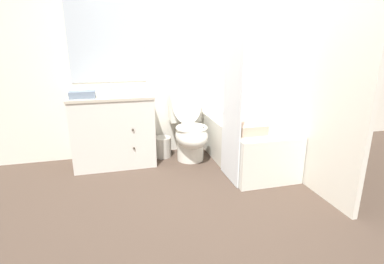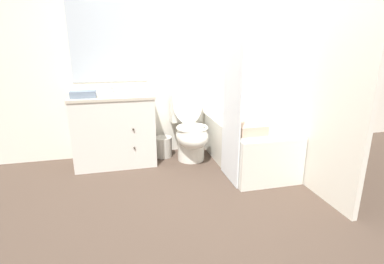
{
  "view_description": "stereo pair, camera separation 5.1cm",
  "coord_description": "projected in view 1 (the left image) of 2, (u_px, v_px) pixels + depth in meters",
  "views": [
    {
      "loc": [
        -0.69,
        -2.3,
        1.47
      ],
      "look_at": [
        0.1,
        0.71,
        0.51
      ],
      "focal_mm": 28.0,
      "sensor_mm": 36.0,
      "label": 1
    },
    {
      "loc": [
        -0.64,
        -2.31,
        1.47
      ],
      "look_at": [
        0.1,
        0.71,
        0.51
      ],
      "focal_mm": 28.0,
      "sensor_mm": 36.0,
      "label": 2
    }
  ],
  "objects": [
    {
      "name": "shower_curtain",
      "position": [
        232.0,
        90.0,
        3.03
      ],
      "size": [
        0.02,
        0.48,
        1.96
      ],
      "color": "white",
      "rests_on": "ground_plane"
    },
    {
      "name": "bath_towel_folded",
      "position": [
        251.0,
        129.0,
        3.19
      ],
      "size": [
        0.3,
        0.23,
        0.1
      ],
      "color": "tan",
      "rests_on": "bathtub"
    },
    {
      "name": "wall_right",
      "position": [
        286.0,
        60.0,
        3.38
      ],
      "size": [
        0.05,
        2.57,
        2.5
      ],
      "color": "white",
      "rests_on": "ground_plane"
    },
    {
      "name": "sink_faucet",
      "position": [
        111.0,
        89.0,
        3.67
      ],
      "size": [
        0.14,
        0.12,
        0.12
      ],
      "color": "silver",
      "rests_on": "vanity_cabinet"
    },
    {
      "name": "bathtub",
      "position": [
        246.0,
        143.0,
        3.67
      ],
      "size": [
        0.7,
        1.37,
        0.51
      ],
      "color": "silver",
      "rests_on": "ground_plane"
    },
    {
      "name": "tissue_box",
      "position": [
        127.0,
        90.0,
        3.56
      ],
      "size": [
        0.12,
        0.14,
        0.11
      ],
      "color": "white",
      "rests_on": "vanity_cabinet"
    },
    {
      "name": "ground_plane",
      "position": [
        201.0,
        209.0,
        2.72
      ],
      "size": [
        14.0,
        14.0,
        0.0
      ],
      "primitive_type": "plane",
      "color": "#47382D"
    },
    {
      "name": "toilet",
      "position": [
        190.0,
        131.0,
        3.78
      ],
      "size": [
        0.4,
        0.7,
        0.92
      ],
      "color": "silver",
      "rests_on": "ground_plane"
    },
    {
      "name": "wastebasket",
      "position": [
        162.0,
        147.0,
        3.92
      ],
      "size": [
        0.23,
        0.23,
        0.26
      ],
      "color": "#B7B2A8",
      "rests_on": "ground_plane"
    },
    {
      "name": "wall_back",
      "position": [
        166.0,
        58.0,
        3.83
      ],
      "size": [
        8.0,
        0.06,
        2.5
      ],
      "color": "white",
      "rests_on": "ground_plane"
    },
    {
      "name": "soap_dispenser",
      "position": [
        145.0,
        89.0,
        3.54
      ],
      "size": [
        0.07,
        0.07,
        0.13
      ],
      "color": "silver",
      "rests_on": "vanity_cabinet"
    },
    {
      "name": "vanity_cabinet",
      "position": [
        114.0,
        129.0,
        3.62
      ],
      "size": [
        0.96,
        0.57,
        0.86
      ],
      "color": "silver",
      "rests_on": "ground_plane"
    },
    {
      "name": "hand_towel_folded",
      "position": [
        82.0,
        95.0,
        3.3
      ],
      "size": [
        0.27,
        0.15,
        0.08
      ],
      "color": "slate",
      "rests_on": "vanity_cabinet"
    }
  ]
}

